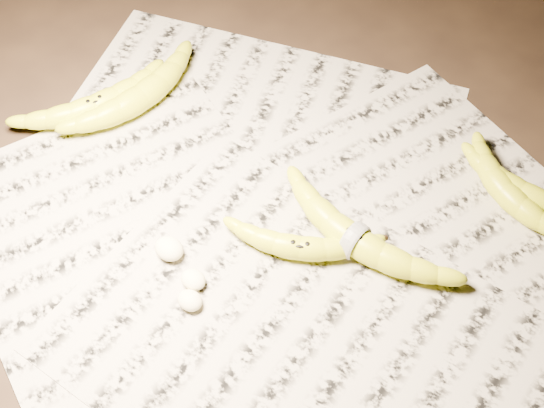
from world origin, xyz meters
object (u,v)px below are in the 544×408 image
Objects in this scene: banana_left_a at (95,104)px; banana_taped at (355,239)px; banana_upper_a at (522,190)px; banana_center at (300,246)px; banana_left_b at (141,95)px; banana_upper_b at (506,190)px.

banana_left_a is 0.88× the size of banana_taped.
banana_center is at bearing -127.02° from banana_upper_a.
banana_taped is at bearing -63.30° from banana_left_a.
banana_left_b is (0.04, 0.05, 0.00)m from banana_left_a.
banana_center is 0.28m from banana_upper_b.
banana_taped is at bearing -124.38° from banana_upper_a.
banana_left_a is at bearing -172.98° from banana_taped.
banana_left_a is 1.22× the size of banana_upper_b.
banana_center is 0.07m from banana_taped.
banana_taped is (0.05, 0.05, 0.00)m from banana_center.
banana_center is (0.37, 0.00, -0.00)m from banana_left_a.
banana_left_b is at bearing 139.71° from banana_center.
banana_taped is at bearing -85.81° from banana_left_b.
banana_left_a is at bearing 148.38° from banana_left_b.
banana_taped is at bearing -97.26° from banana_upper_b.
banana_left_a is at bearing -158.34° from banana_upper_a.
banana_upper_b is at bearing -64.46° from banana_left_b.
banana_left_a is at bearing -133.54° from banana_upper_b.
banana_left_b reaches higher than banana_left_a.
banana_center is 0.30m from banana_upper_a.
banana_left_a is 0.07m from banana_left_b.
banana_left_b is 1.23× the size of banana_upper_b.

